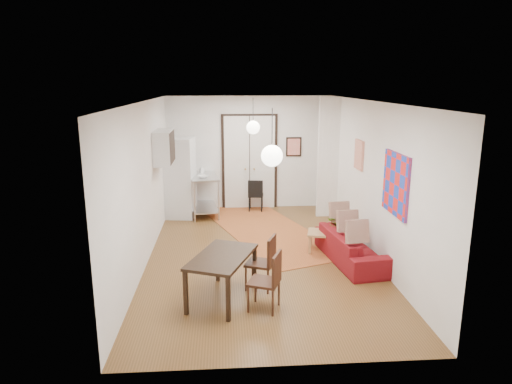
{
  "coord_description": "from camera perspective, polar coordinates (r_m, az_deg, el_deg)",
  "views": [
    {
      "loc": [
        -0.66,
        -8.18,
        3.24
      ],
      "look_at": [
        -0.08,
        0.02,
        1.25
      ],
      "focal_mm": 32.0,
      "sensor_mm": 36.0,
      "label": 1
    }
  ],
  "objects": [
    {
      "name": "wall_right",
      "position": [
        8.81,
        14.27,
        1.47
      ],
      "size": [
        0.02,
        7.0,
        2.9
      ],
      "primitive_type": "cube",
      "color": "white",
      "rests_on": "floor"
    },
    {
      "name": "wall_cabinet",
      "position": [
        9.85,
        -11.44,
        5.53
      ],
      "size": [
        0.35,
        1.0,
        0.7
      ],
      "primitive_type": "cube",
      "color": "silver",
      "rests_on": "wall_left"
    },
    {
      "name": "kitchen_counter",
      "position": [
        11.37,
        -6.54,
        0.42
      ],
      "size": [
        0.83,
        1.38,
        1.0
      ],
      "rotation": [
        0.0,
        0.0,
        0.14
      ],
      "color": "silver",
      "rests_on": "floor"
    },
    {
      "name": "fridge",
      "position": [
        11.21,
        -9.51,
        1.75
      ],
      "size": [
        0.78,
        0.78,
        1.94
      ],
      "primitive_type": "cube",
      "rotation": [
        0.0,
        0.0,
        -0.14
      ],
      "color": "silver",
      "rests_on": "floor"
    },
    {
      "name": "pendant_back",
      "position": [
        10.25,
        -0.36,
        8.08
      ],
      "size": [
        0.3,
        0.3,
        0.8
      ],
      "color": "white",
      "rests_on": "ceiling"
    },
    {
      "name": "ceiling",
      "position": [
        8.21,
        0.55,
        11.24
      ],
      "size": [
        4.2,
        7.0,
        0.02
      ],
      "primitive_type": "cube",
      "color": "silver",
      "rests_on": "wall_back"
    },
    {
      "name": "wall_left",
      "position": [
        8.49,
        -13.74,
        1.05
      ],
      "size": [
        0.02,
        7.0,
        2.9
      ],
      "primitive_type": "cube",
      "color": "white",
      "rests_on": "floor"
    },
    {
      "name": "soap_bottle",
      "position": [
        11.53,
        -6.79,
        2.84
      ],
      "size": [
        0.12,
        0.12,
        0.21
      ],
      "primitive_type": "imported",
      "rotation": [
        0.0,
        0.0,
        0.38
      ],
      "color": "teal",
      "rests_on": "kitchen_counter"
    },
    {
      "name": "sofa",
      "position": [
        8.64,
        11.87,
        -6.72
      ],
      "size": [
        1.02,
        2.02,
        0.56
      ],
      "primitive_type": "imported",
      "rotation": [
        0.0,
        0.0,
        1.71
      ],
      "color": "maroon",
      "rests_on": "floor"
    },
    {
      "name": "painting_abstract",
      "position": [
        9.49,
        12.76,
        4.55
      ],
      "size": [
        0.05,
        0.5,
        0.6
      ],
      "primitive_type": "cube",
      "color": "#F1DFC9",
      "rests_on": "wall_right"
    },
    {
      "name": "print_left",
      "position": [
        10.35,
        -11.94,
        6.17
      ],
      "size": [
        0.03,
        0.44,
        0.54
      ],
      "primitive_type": "cube",
      "color": "#8E613B",
      "rests_on": "wall_left"
    },
    {
      "name": "dining_chair_near",
      "position": [
        7.41,
        0.46,
        -8.03
      ],
      "size": [
        0.54,
        0.65,
        0.88
      ],
      "rotation": [
        0.0,
        0.0,
        -1.95
      ],
      "color": "#3A2012",
      "rests_on": "floor"
    },
    {
      "name": "dining_table",
      "position": [
        6.93,
        -4.26,
        -8.51
      ],
      "size": [
        1.16,
        1.47,
        0.71
      ],
      "rotation": [
        0.0,
        0.0,
        -0.38
      ],
      "color": "black",
      "rests_on": "floor"
    },
    {
      "name": "wall_back",
      "position": [
        11.83,
        -0.83,
        4.91
      ],
      "size": [
        4.2,
        0.02,
        2.9
      ],
      "primitive_type": "cube",
      "color": "white",
      "rests_on": "floor"
    },
    {
      "name": "pendant_front",
      "position": [
        6.29,
        2.0,
        4.55
      ],
      "size": [
        0.3,
        0.3,
        0.8
      ],
      "color": "white",
      "rests_on": "ceiling"
    },
    {
      "name": "painting_popart",
      "position": [
        7.61,
        17.08,
        0.95
      ],
      "size": [
        0.05,
        1.0,
        1.0
      ],
      "primitive_type": "cube",
      "color": "red",
      "rests_on": "wall_right"
    },
    {
      "name": "stub_partition",
      "position": [
        11.16,
        9.0,
        4.22
      ],
      "size": [
        0.5,
        0.1,
        2.9
      ],
      "primitive_type": "cube",
      "color": "white",
      "rests_on": "floor"
    },
    {
      "name": "kilim_rug",
      "position": [
        10.33,
        1.16,
        -4.64
      ],
      "size": [
        3.14,
        4.86,
        0.01
      ],
      "primitive_type": "cube",
      "rotation": [
        0.0,
        0.0,
        0.34
      ],
      "color": "#B55F2D",
      "rests_on": "floor"
    },
    {
      "name": "floor",
      "position": [
        8.82,
        0.51,
        -7.94
      ],
      "size": [
        7.0,
        7.0,
        0.0
      ],
      "primitive_type": "plane",
      "color": "brown",
      "rests_on": "ground"
    },
    {
      "name": "wall_front",
      "position": [
        5.05,
        3.72,
        -7.19
      ],
      "size": [
        4.2,
        0.02,
        2.9
      ],
      "primitive_type": "cube",
      "color": "white",
      "rests_on": "floor"
    },
    {
      "name": "coffee_table",
      "position": [
        9.01,
        9.37,
        -5.33
      ],
      "size": [
        0.99,
        0.7,
        0.4
      ],
      "rotation": [
        0.0,
        0.0,
        -0.24
      ],
      "color": "tan",
      "rests_on": "floor"
    },
    {
      "name": "poster_back",
      "position": [
        11.9,
        4.74,
        5.65
      ],
      "size": [
        0.4,
        0.03,
        0.5
      ],
      "primitive_type": "cube",
      "color": "red",
      "rests_on": "wall_back"
    },
    {
      "name": "dining_chair_far",
      "position": [
        6.76,
        0.93,
        -10.22
      ],
      "size": [
        0.54,
        0.65,
        0.88
      ],
      "rotation": [
        0.0,
        0.0,
        -1.95
      ],
      "color": "#3A2012",
      "rests_on": "floor"
    },
    {
      "name": "bowl",
      "position": [
        11.0,
        -6.65,
        1.93
      ],
      "size": [
        0.3,
        0.3,
        0.06
      ],
      "primitive_type": "imported",
      "rotation": [
        0.0,
        0.0,
        0.38
      ],
      "color": "silver",
      "rests_on": "kitchen_counter"
    },
    {
      "name": "black_side_chair",
      "position": [
        11.76,
        -0.05,
        0.04
      ],
      "size": [
        0.42,
        0.42,
        0.83
      ],
      "rotation": [
        0.0,
        0.0,
        3.02
      ],
      "color": "black",
      "rests_on": "floor"
    },
    {
      "name": "potted_plant",
      "position": [
        8.95,
        10.06,
        -3.8
      ],
      "size": [
        0.41,
        0.38,
        0.39
      ],
      "primitive_type": "imported",
      "rotation": [
        0.0,
        0.0,
        -0.24
      ],
      "color": "#345F2B",
      "rests_on": "coffee_table"
    },
    {
      "name": "double_doors",
      "position": [
        11.83,
        -0.81,
        3.68
      ],
      "size": [
        1.44,
        0.06,
        2.5
      ],
      "primitive_type": "cube",
      "color": "white",
      "rests_on": "wall_back"
    }
  ]
}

